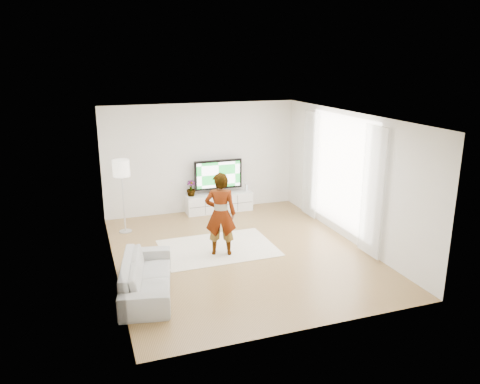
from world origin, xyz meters
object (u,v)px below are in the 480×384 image
object	(u,v)px
rug	(218,248)
sofa	(147,276)
floor_lamp	(121,171)
player	(221,214)
television	(218,175)
media_console	(219,202)

from	to	relation	value
rug	sofa	distance (m)	2.24
floor_lamp	player	bearing A→B (deg)	-48.95
floor_lamp	television	bearing A→B (deg)	16.99
media_console	rug	xyz separation A→B (m)	(-0.75, -2.38, -0.24)
television	floor_lamp	distance (m)	2.64
player	rug	bearing A→B (deg)	-75.54
sofa	floor_lamp	world-z (taller)	floor_lamp
television	floor_lamp	bearing A→B (deg)	-163.01
rug	sofa	bearing A→B (deg)	-139.86
media_console	player	bearing A→B (deg)	-106.05
player	sofa	distance (m)	2.09
media_console	rug	size ratio (longest dim) A/B	0.74
television	rug	xyz separation A→B (m)	(-0.75, -2.41, -0.96)
media_console	player	world-z (taller)	player
player	floor_lamp	bearing A→B (deg)	-29.13
media_console	television	xyz separation A→B (m)	(-0.00, 0.03, 0.72)
television	floor_lamp	world-z (taller)	floor_lamp
sofa	player	bearing A→B (deg)	-44.99
television	rug	size ratio (longest dim) A/B	0.54
floor_lamp	media_console	bearing A→B (deg)	16.41
media_console	player	distance (m)	2.87
media_console	television	bearing A→B (deg)	90.00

